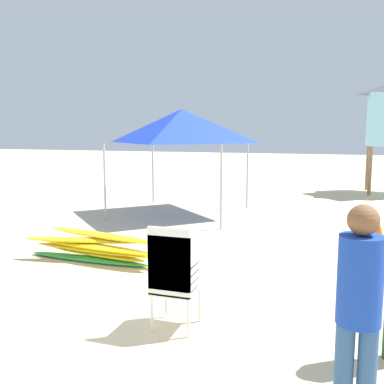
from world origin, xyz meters
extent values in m
plane|color=beige|center=(0.00, 0.00, 0.00)|extent=(80.00, 80.00, 0.00)
cube|color=silver|center=(1.48, 1.07, 0.44)|extent=(0.48, 0.48, 0.04)
cube|color=silver|center=(1.48, 0.85, 0.64)|extent=(0.48, 0.04, 0.40)
cube|color=silver|center=(1.48, 1.07, 0.53)|extent=(0.48, 0.48, 0.04)
cube|color=silver|center=(1.48, 0.85, 0.73)|extent=(0.48, 0.04, 0.40)
cube|color=silver|center=(1.48, 1.07, 0.62)|extent=(0.48, 0.48, 0.04)
cube|color=silver|center=(1.48, 0.85, 0.82)|extent=(0.48, 0.04, 0.40)
cube|color=silver|center=(1.48, 1.07, 0.71)|extent=(0.48, 0.48, 0.04)
cube|color=silver|center=(1.48, 0.85, 0.91)|extent=(0.48, 0.04, 0.40)
cube|color=silver|center=(1.48, 1.07, 0.80)|extent=(0.48, 0.48, 0.04)
cube|color=silver|center=(1.48, 0.85, 1.00)|extent=(0.48, 0.04, 0.40)
cylinder|color=silver|center=(1.69, 1.28, 0.21)|extent=(0.04, 0.04, 0.42)
cylinder|color=silver|center=(1.27, 1.28, 0.21)|extent=(0.04, 0.04, 0.42)
cylinder|color=silver|center=(1.69, 0.86, 0.21)|extent=(0.04, 0.04, 0.42)
cylinder|color=silver|center=(1.27, 0.86, 0.21)|extent=(0.04, 0.04, 0.42)
ellipsoid|color=green|center=(-0.85, 2.97, 0.04)|extent=(2.31, 0.34, 0.08)
ellipsoid|color=yellow|center=(-0.77, 3.07, 0.12)|extent=(2.07, 0.59, 0.08)
ellipsoid|color=yellow|center=(-0.73, 2.99, 0.20)|extent=(2.43, 0.42, 0.08)
ellipsoid|color=yellow|center=(-0.72, 2.93, 0.28)|extent=(2.41, 0.61, 0.08)
ellipsoid|color=yellow|center=(-0.84, 3.00, 0.36)|extent=(2.34, 0.73, 0.08)
ellipsoid|color=yellow|center=(-0.66, 3.10, 0.44)|extent=(2.32, 0.74, 0.08)
cylinder|color=#33598C|center=(3.26, -0.13, 0.41)|extent=(0.14, 0.14, 0.83)
cylinder|color=#33598C|center=(3.42, -0.13, 0.41)|extent=(0.14, 0.14, 0.83)
cylinder|color=#193FB2|center=(3.34, -0.13, 1.15)|extent=(0.32, 0.32, 0.65)
sphere|color=brown|center=(3.34, -0.13, 1.59)|extent=(0.22, 0.22, 0.22)
cylinder|color=#B2B2B7|center=(-2.26, 6.06, 0.95)|extent=(0.05, 0.05, 1.91)
cylinder|color=#B2B2B7|center=(0.68, 6.06, 0.95)|extent=(0.05, 0.05, 1.91)
cylinder|color=#B2B2B7|center=(-2.26, 9.00, 0.95)|extent=(0.05, 0.05, 1.91)
cylinder|color=#B2B2B7|center=(0.68, 9.00, 0.95)|extent=(0.05, 0.05, 1.91)
pyramid|color=#1938BF|center=(-0.79, 7.53, 2.34)|extent=(2.94, 2.94, 0.86)
cylinder|color=olive|center=(4.18, 12.83, 0.84)|extent=(0.12, 0.12, 1.69)
cylinder|color=olive|center=(4.18, 14.39, 0.84)|extent=(0.12, 0.12, 1.69)
cone|color=orange|center=(3.95, 5.66, 0.23)|extent=(0.32, 0.32, 0.46)
camera|label=1|loc=(3.15, -3.39, 2.22)|focal=41.17mm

